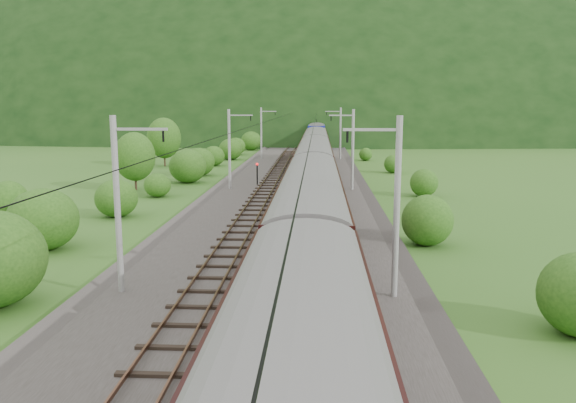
{
  "coord_description": "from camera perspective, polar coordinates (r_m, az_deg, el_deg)",
  "views": [
    {
      "loc": [
        2.75,
        -24.22,
        8.76
      ],
      "look_at": [
        0.85,
        11.27,
        2.6
      ],
      "focal_mm": 35.0,
      "sensor_mm": 36.0,
      "label": 1
    }
  ],
  "objects": [
    {
      "name": "ground",
      "position": [
        25.91,
        -3.25,
        -9.95
      ],
      "size": [
        600.0,
        600.0,
        0.0
      ],
      "primitive_type": "plane",
      "color": "#2D5A1C",
      "rests_on": "ground"
    },
    {
      "name": "railbed",
      "position": [
        35.4,
        -1.48,
        -4.25
      ],
      "size": [
        14.0,
        220.0,
        0.3
      ],
      "primitive_type": "cube",
      "color": "#38332D",
      "rests_on": "ground"
    },
    {
      "name": "track_left",
      "position": [
        35.61,
        -5.34,
        -3.84
      ],
      "size": [
        2.4,
        220.0,
        0.27
      ],
      "color": "brown",
      "rests_on": "railbed"
    },
    {
      "name": "track_right",
      "position": [
        35.24,
        2.42,
        -3.95
      ],
      "size": [
        2.4,
        220.0,
        0.27
      ],
      "color": "brown",
      "rests_on": "railbed"
    },
    {
      "name": "catenary_left",
      "position": [
        57.08,
        -5.9,
        5.5
      ],
      "size": [
        2.54,
        192.28,
        8.0
      ],
      "color": "gray",
      "rests_on": "railbed"
    },
    {
      "name": "catenary_right",
      "position": [
        56.49,
        6.52,
        5.44
      ],
      "size": [
        2.54,
        192.28,
        8.0
      ],
      "color": "gray",
      "rests_on": "railbed"
    },
    {
      "name": "overhead_wires",
      "position": [
        34.37,
        -1.53,
        7.06
      ],
      "size": [
        4.83,
        198.0,
        0.03
      ],
      "color": "black",
      "rests_on": "ground"
    },
    {
      "name": "mountain_main",
      "position": [
        284.37,
        2.54,
        8.06
      ],
      "size": [
        504.0,
        360.0,
        244.0
      ],
      "primitive_type": "ellipsoid",
      "color": "black",
      "rests_on": "ground"
    },
    {
      "name": "mountain_ridge",
      "position": [
        346.79,
        -17.83,
        7.92
      ],
      "size": [
        336.0,
        280.0,
        132.0
      ],
      "primitive_type": "ellipsoid",
      "color": "black",
      "rests_on": "ground"
    },
    {
      "name": "train",
      "position": [
        42.45,
        2.58,
        3.15
      ],
      "size": [
        3.27,
        155.73,
        5.71
      ],
      "color": "black",
      "rests_on": "ground"
    },
    {
      "name": "hazard_post_near",
      "position": [
        46.61,
        -1.1,
        0.24
      ],
      "size": [
        0.15,
        0.15,
        1.39
      ],
      "primitive_type": "cylinder",
      "color": "red",
      "rests_on": "railbed"
    },
    {
      "name": "hazard_post_far",
      "position": [
        56.68,
        0.98,
        1.94
      ],
      "size": [
        0.14,
        0.14,
        1.35
      ],
      "primitive_type": "cylinder",
      "color": "red",
      "rests_on": "railbed"
    },
    {
      "name": "signal",
      "position": [
        59.89,
        -3.15,
        3.02
      ],
      "size": [
        0.26,
        0.26,
        2.33
      ],
      "color": "black",
      "rests_on": "railbed"
    },
    {
      "name": "vegetation_left",
      "position": [
        47.49,
        -17.16,
        1.56
      ],
      "size": [
        13.68,
        150.19,
        6.92
      ],
      "color": "#214A13",
      "rests_on": "ground"
    },
    {
      "name": "vegetation_right",
      "position": [
        26.77,
        21.56,
        -6.91
      ],
      "size": [
        6.44,
        106.5,
        3.09
      ],
      "color": "#214A13",
      "rests_on": "ground"
    }
  ]
}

